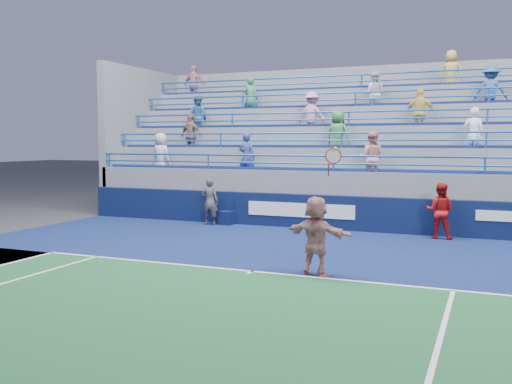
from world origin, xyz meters
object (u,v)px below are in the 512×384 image
at_px(line_judge, 210,201).
at_px(ball_girl, 440,211).
at_px(judge_chair, 227,217).
at_px(tennis_player, 316,236).

xyz_separation_m(line_judge, ball_girl, (7.39, 0.08, 0.01)).
xyz_separation_m(judge_chair, ball_girl, (6.91, -0.21, 0.55)).
distance_m(line_judge, ball_girl, 7.39).
bearing_deg(line_judge, judge_chair, -155.90).
distance_m(judge_chair, line_judge, 0.78).
height_order(judge_chair, ball_girl, ball_girl).
xyz_separation_m(judge_chair, tennis_player, (4.92, -5.95, 0.58)).
distance_m(judge_chair, ball_girl, 6.93).
bearing_deg(tennis_player, judge_chair, 129.55).
distance_m(tennis_player, ball_girl, 6.08).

